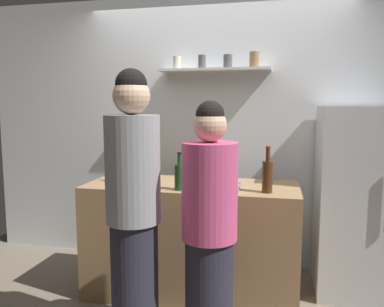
{
  "coord_description": "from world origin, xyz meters",
  "views": [
    {
      "loc": [
        0.59,
        -2.5,
        1.56
      ],
      "look_at": [
        -0.08,
        0.51,
        1.18
      ],
      "focal_mm": 36.14,
      "sensor_mm": 36.0,
      "label": 1
    }
  ],
  "objects_px": {
    "wine_bottle_dark_glass": "(143,171)",
    "baking_pan": "(218,185)",
    "water_bottle_plastic": "(212,166)",
    "wine_bottle_amber_glass": "(267,175)",
    "person_grey_hoodie": "(134,213)",
    "refrigerator": "(354,200)",
    "wine_bottle_pale_glass": "(123,170)",
    "utensil_holder": "(142,172)",
    "person_pink_top": "(209,234)",
    "wine_bottle_green_glass": "(180,176)"
  },
  "relations": [
    {
      "from": "wine_bottle_amber_glass",
      "to": "wine_bottle_dark_glass",
      "type": "xyz_separation_m",
      "value": [
        -0.97,
        0.05,
        -0.01
      ]
    },
    {
      "from": "refrigerator",
      "to": "wine_bottle_amber_glass",
      "type": "distance_m",
      "value": 0.92
    },
    {
      "from": "refrigerator",
      "to": "wine_bottle_dark_glass",
      "type": "bearing_deg",
      "value": -164.21
    },
    {
      "from": "refrigerator",
      "to": "baking_pan",
      "type": "bearing_deg",
      "value": -156.35
    },
    {
      "from": "wine_bottle_green_glass",
      "to": "wine_bottle_amber_glass",
      "type": "distance_m",
      "value": 0.65
    },
    {
      "from": "water_bottle_plastic",
      "to": "wine_bottle_dark_glass",
      "type": "bearing_deg",
      "value": -147.0
    },
    {
      "from": "utensil_holder",
      "to": "wine_bottle_amber_glass",
      "type": "relative_size",
      "value": 0.6
    },
    {
      "from": "wine_bottle_dark_glass",
      "to": "person_pink_top",
      "type": "distance_m",
      "value": 0.94
    },
    {
      "from": "utensil_holder",
      "to": "person_grey_hoodie",
      "type": "height_order",
      "value": "person_grey_hoodie"
    },
    {
      "from": "person_grey_hoodie",
      "to": "utensil_holder",
      "type": "bearing_deg",
      "value": 114.78
    },
    {
      "from": "baking_pan",
      "to": "person_grey_hoodie",
      "type": "xyz_separation_m",
      "value": [
        -0.42,
        -0.67,
        -0.06
      ]
    },
    {
      "from": "baking_pan",
      "to": "utensil_holder",
      "type": "xyz_separation_m",
      "value": [
        -0.7,
        0.25,
        0.04
      ]
    },
    {
      "from": "water_bottle_plastic",
      "to": "person_grey_hoodie",
      "type": "xyz_separation_m",
      "value": [
        -0.33,
        -0.99,
        -0.15
      ]
    },
    {
      "from": "refrigerator",
      "to": "person_grey_hoodie",
      "type": "xyz_separation_m",
      "value": [
        -1.5,
        -1.14,
        0.11
      ]
    },
    {
      "from": "wine_bottle_dark_glass",
      "to": "baking_pan",
      "type": "bearing_deg",
      "value": 0.33
    },
    {
      "from": "baking_pan",
      "to": "person_pink_top",
      "type": "xyz_separation_m",
      "value": [
        0.05,
        -0.62,
        -0.17
      ]
    },
    {
      "from": "refrigerator",
      "to": "wine_bottle_pale_glass",
      "type": "bearing_deg",
      "value": -167.61
    },
    {
      "from": "water_bottle_plastic",
      "to": "wine_bottle_green_glass",
      "type": "bearing_deg",
      "value": -111.75
    },
    {
      "from": "wine_bottle_green_glass",
      "to": "wine_bottle_dark_glass",
      "type": "distance_m",
      "value": 0.35
    },
    {
      "from": "wine_bottle_pale_glass",
      "to": "water_bottle_plastic",
      "type": "relative_size",
      "value": 1.06
    },
    {
      "from": "utensil_holder",
      "to": "wine_bottle_dark_glass",
      "type": "xyz_separation_m",
      "value": [
        0.1,
        -0.25,
        0.06
      ]
    },
    {
      "from": "refrigerator",
      "to": "wine_bottle_green_glass",
      "type": "distance_m",
      "value": 1.49
    },
    {
      "from": "wine_bottle_dark_glass",
      "to": "wine_bottle_pale_glass",
      "type": "bearing_deg",
      "value": 161.85
    },
    {
      "from": "baking_pan",
      "to": "wine_bottle_pale_glass",
      "type": "height_order",
      "value": "wine_bottle_pale_glass"
    },
    {
      "from": "baking_pan",
      "to": "person_pink_top",
      "type": "height_order",
      "value": "person_pink_top"
    },
    {
      "from": "wine_bottle_green_glass",
      "to": "person_grey_hoodie",
      "type": "height_order",
      "value": "person_grey_hoodie"
    },
    {
      "from": "wine_bottle_amber_glass",
      "to": "wine_bottle_pale_glass",
      "type": "distance_m",
      "value": 1.17
    },
    {
      "from": "baking_pan",
      "to": "water_bottle_plastic",
      "type": "xyz_separation_m",
      "value": [
        -0.1,
        0.32,
        0.09
      ]
    },
    {
      "from": "wine_bottle_green_glass",
      "to": "person_grey_hoodie",
      "type": "bearing_deg",
      "value": -105.27
    },
    {
      "from": "refrigerator",
      "to": "wine_bottle_amber_glass",
      "type": "xyz_separation_m",
      "value": [
        -0.7,
        -0.52,
        0.28
      ]
    },
    {
      "from": "person_grey_hoodie",
      "to": "refrigerator",
      "type": "bearing_deg",
      "value": 45.3
    },
    {
      "from": "wine_bottle_pale_glass",
      "to": "wine_bottle_dark_glass",
      "type": "height_order",
      "value": "wine_bottle_dark_glass"
    },
    {
      "from": "utensil_holder",
      "to": "water_bottle_plastic",
      "type": "distance_m",
      "value": 0.61
    },
    {
      "from": "person_pink_top",
      "to": "person_grey_hoodie",
      "type": "relative_size",
      "value": 0.89
    },
    {
      "from": "wine_bottle_amber_glass",
      "to": "person_grey_hoodie",
      "type": "bearing_deg",
      "value": -142.34
    },
    {
      "from": "utensil_holder",
      "to": "water_bottle_plastic",
      "type": "xyz_separation_m",
      "value": [
        0.6,
        0.07,
        0.06
      ]
    },
    {
      "from": "baking_pan",
      "to": "wine_bottle_dark_glass",
      "type": "height_order",
      "value": "wine_bottle_dark_glass"
    },
    {
      "from": "person_grey_hoodie",
      "to": "wine_bottle_green_glass",
      "type": "bearing_deg",
      "value": 82.71
    },
    {
      "from": "wine_bottle_green_glass",
      "to": "wine_bottle_dark_glass",
      "type": "relative_size",
      "value": 0.93
    },
    {
      "from": "refrigerator",
      "to": "utensil_holder",
      "type": "distance_m",
      "value": 1.8
    },
    {
      "from": "refrigerator",
      "to": "wine_bottle_dark_glass",
      "type": "distance_m",
      "value": 1.76
    },
    {
      "from": "wine_bottle_amber_glass",
      "to": "person_grey_hoodie",
      "type": "distance_m",
      "value": 1.02
    },
    {
      "from": "wine_bottle_dark_glass",
      "to": "water_bottle_plastic",
      "type": "distance_m",
      "value": 0.6
    },
    {
      "from": "utensil_holder",
      "to": "person_pink_top",
      "type": "relative_size",
      "value": 0.13
    },
    {
      "from": "water_bottle_plastic",
      "to": "person_pink_top",
      "type": "relative_size",
      "value": 0.17
    },
    {
      "from": "refrigerator",
      "to": "wine_bottle_green_glass",
      "type": "xyz_separation_m",
      "value": [
        -1.34,
        -0.58,
        0.26
      ]
    },
    {
      "from": "wine_bottle_green_glass",
      "to": "utensil_holder",
      "type": "bearing_deg",
      "value": 140.17
    },
    {
      "from": "utensil_holder",
      "to": "wine_bottle_amber_glass",
      "type": "bearing_deg",
      "value": -15.81
    },
    {
      "from": "wine_bottle_green_glass",
      "to": "wine_bottle_pale_glass",
      "type": "distance_m",
      "value": 0.55
    },
    {
      "from": "baking_pan",
      "to": "person_grey_hoodie",
      "type": "distance_m",
      "value": 0.8
    }
  ]
}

